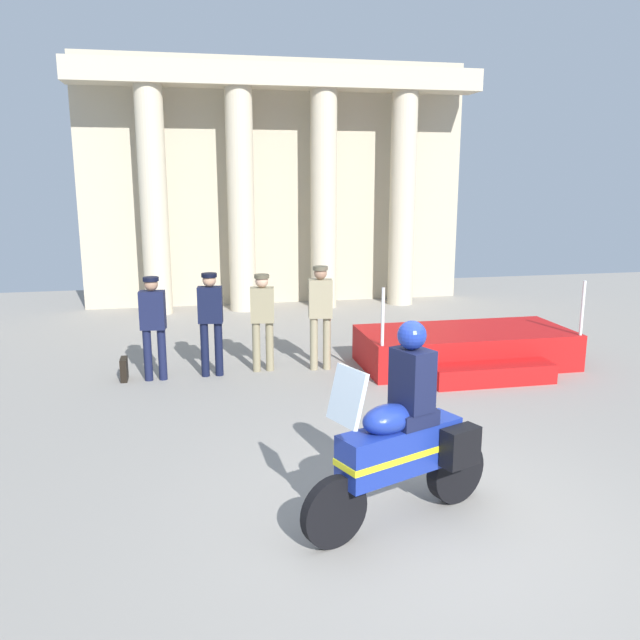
{
  "coord_description": "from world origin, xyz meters",
  "views": [
    {
      "loc": [
        -2.07,
        -5.1,
        3.13
      ],
      "look_at": [
        -0.49,
        2.63,
        1.39
      ],
      "focal_mm": 36.49,
      "sensor_mm": 36.0,
      "label": 1
    }
  ],
  "objects_px": {
    "officer_in_row_3": "(320,309)",
    "reviewing_stand": "(467,349)",
    "officer_in_row_1": "(211,316)",
    "officer_in_row_2": "(262,315)",
    "briefcase_on_ground": "(124,369)",
    "officer_in_row_0": "(153,320)",
    "motorcycle_with_rider": "(406,440)"
  },
  "relations": [
    {
      "from": "reviewing_stand",
      "to": "officer_in_row_1",
      "type": "bearing_deg",
      "value": 175.76
    },
    {
      "from": "briefcase_on_ground",
      "to": "officer_in_row_0",
      "type": "bearing_deg",
      "value": -9.25
    },
    {
      "from": "officer_in_row_0",
      "to": "briefcase_on_ground",
      "type": "relative_size",
      "value": 4.55
    },
    {
      "from": "reviewing_stand",
      "to": "officer_in_row_2",
      "type": "height_order",
      "value": "officer_in_row_2"
    },
    {
      "from": "motorcycle_with_rider",
      "to": "briefcase_on_ground",
      "type": "relative_size",
      "value": 5.5
    },
    {
      "from": "reviewing_stand",
      "to": "motorcycle_with_rider",
      "type": "relative_size",
      "value": 1.78
    },
    {
      "from": "motorcycle_with_rider",
      "to": "briefcase_on_ground",
      "type": "bearing_deg",
      "value": -81.54
    },
    {
      "from": "officer_in_row_2",
      "to": "briefcase_on_ground",
      "type": "xyz_separation_m",
      "value": [
        -2.2,
        -0.07,
        -0.77
      ]
    },
    {
      "from": "officer_in_row_3",
      "to": "briefcase_on_ground",
      "type": "bearing_deg",
      "value": 6.52
    },
    {
      "from": "officer_in_row_0",
      "to": "officer_in_row_2",
      "type": "xyz_separation_m",
      "value": [
        1.72,
        0.15,
        -0.02
      ]
    },
    {
      "from": "officer_in_row_2",
      "to": "motorcycle_with_rider",
      "type": "xyz_separation_m",
      "value": [
        0.73,
        -5.02,
        -0.15
      ]
    },
    {
      "from": "officer_in_row_2",
      "to": "officer_in_row_3",
      "type": "distance_m",
      "value": 0.95
    },
    {
      "from": "officer_in_row_3",
      "to": "reviewing_stand",
      "type": "bearing_deg",
      "value": 179.76
    },
    {
      "from": "officer_in_row_0",
      "to": "officer_in_row_2",
      "type": "height_order",
      "value": "officer_in_row_0"
    },
    {
      "from": "officer_in_row_1",
      "to": "officer_in_row_3",
      "type": "relative_size",
      "value": 0.97
    },
    {
      "from": "officer_in_row_0",
      "to": "motorcycle_with_rider",
      "type": "height_order",
      "value": "motorcycle_with_rider"
    },
    {
      "from": "reviewing_stand",
      "to": "officer_in_row_3",
      "type": "xyz_separation_m",
      "value": [
        -2.46,
        0.32,
        0.73
      ]
    },
    {
      "from": "motorcycle_with_rider",
      "to": "reviewing_stand",
      "type": "bearing_deg",
      "value": -142.3
    },
    {
      "from": "officer_in_row_1",
      "to": "officer_in_row_2",
      "type": "distance_m",
      "value": 0.84
    },
    {
      "from": "officer_in_row_3",
      "to": "motorcycle_with_rider",
      "type": "bearing_deg",
      "value": 94.6
    },
    {
      "from": "officer_in_row_0",
      "to": "motorcycle_with_rider",
      "type": "distance_m",
      "value": 5.45
    },
    {
      "from": "officer_in_row_2",
      "to": "reviewing_stand",
      "type": "bearing_deg",
      "value": -179.95
    },
    {
      "from": "officer_in_row_2",
      "to": "motorcycle_with_rider",
      "type": "height_order",
      "value": "motorcycle_with_rider"
    },
    {
      "from": "officer_in_row_2",
      "to": "officer_in_row_3",
      "type": "xyz_separation_m",
      "value": [
        0.94,
        -0.1,
        0.07
      ]
    },
    {
      "from": "reviewing_stand",
      "to": "briefcase_on_ground",
      "type": "height_order",
      "value": "reviewing_stand"
    },
    {
      "from": "officer_in_row_2",
      "to": "motorcycle_with_rider",
      "type": "bearing_deg",
      "value": 105.32
    },
    {
      "from": "officer_in_row_0",
      "to": "officer_in_row_2",
      "type": "distance_m",
      "value": 1.72
    },
    {
      "from": "officer_in_row_0",
      "to": "briefcase_on_ground",
      "type": "distance_m",
      "value": 0.93
    },
    {
      "from": "officer_in_row_1",
      "to": "officer_in_row_2",
      "type": "bearing_deg",
      "value": -165.66
    },
    {
      "from": "briefcase_on_ground",
      "to": "reviewing_stand",
      "type": "bearing_deg",
      "value": -3.54
    },
    {
      "from": "briefcase_on_ground",
      "to": "officer_in_row_3",
      "type": "bearing_deg",
      "value": -0.57
    },
    {
      "from": "briefcase_on_ground",
      "to": "officer_in_row_2",
      "type": "bearing_deg",
      "value": 1.89
    }
  ]
}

